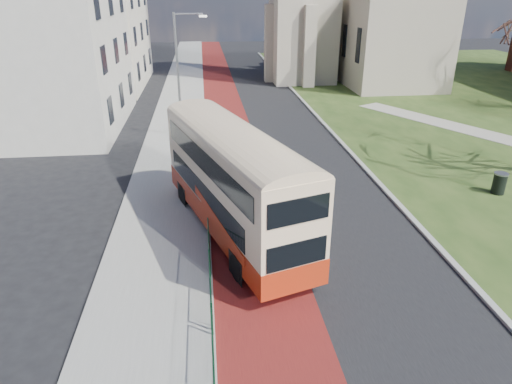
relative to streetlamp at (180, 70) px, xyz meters
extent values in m
plane|color=black|center=(4.35, -18.00, -4.59)|extent=(160.00, 160.00, 0.00)
cube|color=black|center=(5.85, 2.00, -4.59)|extent=(9.00, 120.00, 0.01)
cube|color=#591414|center=(3.15, 2.00, -4.59)|extent=(3.40, 120.00, 0.01)
cube|color=gray|center=(-0.65, 2.00, -4.53)|extent=(4.00, 120.00, 0.12)
cube|color=#999993|center=(1.35, 2.00, -4.53)|extent=(0.25, 120.00, 0.13)
cube|color=#999993|center=(10.45, 4.00, -4.53)|extent=(0.25, 80.00, 0.13)
cylinder|color=#0D3C21|center=(1.40, -14.00, -3.49)|extent=(0.04, 24.00, 0.04)
cylinder|color=#0D3C21|center=(1.40, -14.00, -4.44)|extent=(0.04, 24.00, 0.04)
cube|color=#9E9380|center=(20.85, 20.00, -0.09)|extent=(9.00, 18.00, 9.00)
cube|color=beige|center=(-9.65, 4.00, 1.66)|extent=(10.00, 14.00, 12.50)
cube|color=beige|center=(-9.65, 20.00, 0.91)|extent=(10.00, 16.00, 11.00)
cylinder|color=gray|center=(-0.15, 0.00, -0.47)|extent=(0.16, 0.16, 8.00)
cylinder|color=gray|center=(0.75, 0.00, 3.43)|extent=(1.80, 0.10, 0.10)
cube|color=silver|center=(1.65, 0.00, 3.28)|extent=(0.50, 0.18, 0.12)
cube|color=#AD2910|center=(2.48, -13.94, -3.61)|extent=(5.60, 10.87, 0.97)
cube|color=beige|center=(2.48, -13.94, -1.73)|extent=(5.56, 10.81, 2.80)
cube|color=black|center=(1.24, -14.04, -2.60)|extent=(2.72, 8.31, 0.92)
cube|color=black|center=(3.55, -13.30, -2.60)|extent=(2.72, 8.31, 0.92)
cube|color=black|center=(1.33, -14.31, -1.15)|extent=(2.98, 9.12, 0.87)
cube|color=black|center=(3.64, -13.57, -1.15)|extent=(2.98, 9.12, 0.87)
cube|color=black|center=(0.87, -8.92, -2.60)|extent=(2.09, 0.74, 1.01)
cube|color=black|center=(0.87, -8.92, -1.15)|extent=(2.09, 0.74, 0.87)
cube|color=orange|center=(0.87, -8.92, -0.60)|extent=(1.67, 0.62, 0.29)
cylinder|color=black|center=(0.32, -10.85, -4.09)|extent=(0.58, 1.04, 1.00)
cylinder|color=black|center=(2.44, -10.16, -4.09)|extent=(0.58, 1.04, 1.00)
cylinder|color=black|center=(2.40, -17.32, -4.09)|extent=(0.58, 1.04, 1.00)
cylinder|color=black|center=(4.52, -16.64, -4.09)|extent=(0.58, 1.04, 1.00)
cylinder|color=black|center=(15.92, -11.43, -4.04)|extent=(0.67, 0.67, 1.02)
cylinder|color=gray|center=(15.92, -11.43, -3.50)|extent=(0.72, 0.72, 0.07)
camera|label=1|loc=(1.47, -30.84, 4.87)|focal=32.00mm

